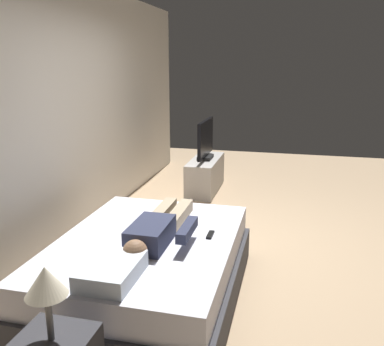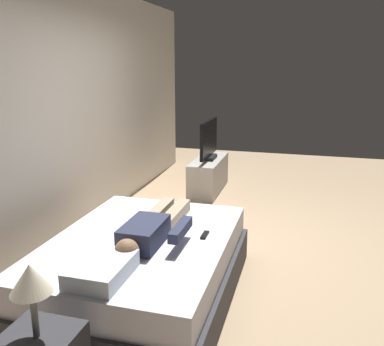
# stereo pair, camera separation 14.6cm
# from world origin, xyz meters

# --- Properties ---
(ground_plane) EXTENTS (10.00, 10.00, 0.00)m
(ground_plane) POSITION_xyz_m (0.00, 0.00, 0.00)
(ground_plane) COLOR tan
(back_wall) EXTENTS (6.40, 0.10, 2.80)m
(back_wall) POSITION_xyz_m (0.40, 1.86, 1.40)
(back_wall) COLOR silver
(back_wall) RESTS_ON ground
(bed) EXTENTS (1.98, 1.47, 0.54)m
(bed) POSITION_xyz_m (-1.08, 0.59, 0.26)
(bed) COLOR #333338
(bed) RESTS_ON ground
(pillow) EXTENTS (0.48, 0.34, 0.12)m
(pillow) POSITION_xyz_m (-1.75, 0.59, 0.60)
(pillow) COLOR white
(pillow) RESTS_ON bed
(person) EXTENTS (1.26, 0.46, 0.18)m
(person) POSITION_xyz_m (-1.05, 0.51, 0.62)
(person) COLOR #2D334C
(person) RESTS_ON bed
(remote) EXTENTS (0.15, 0.04, 0.02)m
(remote) POSITION_xyz_m (-0.90, 0.10, 0.55)
(remote) COLOR black
(remote) RESTS_ON bed
(tv_stand) EXTENTS (1.10, 0.40, 0.50)m
(tv_stand) POSITION_xyz_m (2.00, 0.77, 0.25)
(tv_stand) COLOR #B7B2AD
(tv_stand) RESTS_ON ground
(tv) EXTENTS (0.88, 0.20, 0.59)m
(tv) POSITION_xyz_m (2.00, 0.77, 0.78)
(tv) COLOR black
(tv) RESTS_ON tv_stand
(lamp) EXTENTS (0.22, 0.22, 0.42)m
(lamp) POSITION_xyz_m (-2.37, 0.66, 0.85)
(lamp) COLOR #59595B
(lamp) RESTS_ON nightstand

